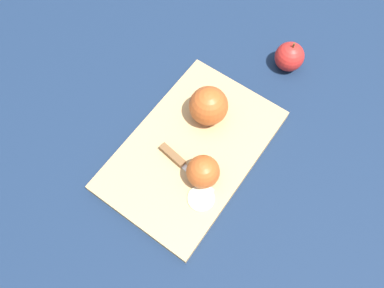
{
  "coord_description": "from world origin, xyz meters",
  "views": [
    {
      "loc": [
        0.31,
        0.16,
        0.78
      ],
      "look_at": [
        0.0,
        0.0,
        0.04
      ],
      "focal_mm": 35.0,
      "sensor_mm": 36.0,
      "label": 1
    }
  ],
  "objects_px": {
    "knife": "(176,159)",
    "apple_whole": "(289,57)",
    "apple_half_left": "(209,106)",
    "apple_half_right": "(203,172)"
  },
  "relations": [
    {
      "from": "apple_half_left",
      "to": "apple_half_right",
      "type": "relative_size",
      "value": 1.25
    },
    {
      "from": "apple_whole",
      "to": "knife",
      "type": "bearing_deg",
      "value": -17.35
    },
    {
      "from": "apple_half_right",
      "to": "knife",
      "type": "distance_m",
      "value": 0.08
    },
    {
      "from": "apple_half_right",
      "to": "apple_whole",
      "type": "relative_size",
      "value": 0.83
    },
    {
      "from": "knife",
      "to": "apple_whole",
      "type": "height_order",
      "value": "apple_whole"
    },
    {
      "from": "apple_half_right",
      "to": "apple_whole",
      "type": "distance_m",
      "value": 0.38
    },
    {
      "from": "apple_half_right",
      "to": "knife",
      "type": "height_order",
      "value": "apple_half_right"
    },
    {
      "from": "knife",
      "to": "apple_whole",
      "type": "distance_m",
      "value": 0.39
    },
    {
      "from": "knife",
      "to": "apple_whole",
      "type": "xyz_separation_m",
      "value": [
        -0.37,
        0.11,
        0.01
      ]
    },
    {
      "from": "apple_half_left",
      "to": "apple_whole",
      "type": "relative_size",
      "value": 1.04
    }
  ]
}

